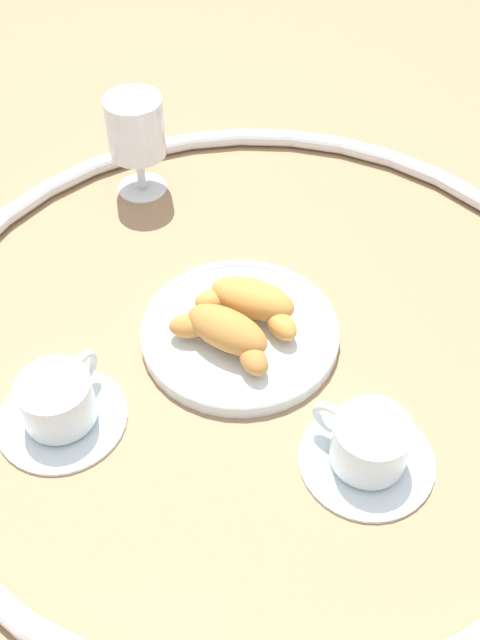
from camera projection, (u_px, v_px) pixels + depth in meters
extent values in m
plane|color=#997551|center=(257.00, 338.00, 0.86)|extent=(2.20, 2.20, 0.00)
torus|color=silver|center=(257.00, 331.00, 0.85)|extent=(0.80, 0.80, 0.02)
cylinder|color=silver|center=(240.00, 334.00, 0.85)|extent=(0.23, 0.23, 0.01)
torus|color=silver|center=(240.00, 329.00, 0.85)|extent=(0.23, 0.23, 0.01)
ellipsoid|color=#CC893D|center=(252.00, 299.00, 0.84)|extent=(0.10, 0.05, 0.04)
ellipsoid|color=#CC893D|center=(214.00, 300.00, 0.85)|extent=(0.05, 0.05, 0.03)
ellipsoid|color=#CC893D|center=(283.00, 322.00, 0.83)|extent=(0.05, 0.05, 0.03)
ellipsoid|color=#BC7A38|center=(227.00, 330.00, 0.81)|extent=(0.11, 0.07, 0.04)
ellipsoid|color=#BC7A38|center=(189.00, 326.00, 0.83)|extent=(0.05, 0.04, 0.03)
ellipsoid|color=#BC7A38|center=(253.00, 359.00, 0.80)|extent=(0.05, 0.05, 0.03)
cylinder|color=silver|center=(367.00, 459.00, 0.74)|extent=(0.14, 0.14, 0.01)
cylinder|color=silver|center=(370.00, 442.00, 0.72)|extent=(0.08, 0.08, 0.05)
cylinder|color=brown|center=(373.00, 429.00, 0.70)|extent=(0.07, 0.07, 0.01)
torus|color=silver|center=(331.00, 418.00, 0.74)|extent=(0.04, 0.02, 0.04)
cylinder|color=silver|center=(62.00, 417.00, 0.78)|extent=(0.14, 0.14, 0.01)
cylinder|color=silver|center=(57.00, 400.00, 0.76)|extent=(0.08, 0.08, 0.05)
cylinder|color=brown|center=(53.00, 387.00, 0.74)|extent=(0.07, 0.07, 0.01)
torus|color=silver|center=(83.00, 368.00, 0.78)|extent=(0.02, 0.04, 0.04)
cylinder|color=white|center=(143.00, 187.00, 1.04)|extent=(0.07, 0.07, 0.01)
cylinder|color=white|center=(140.00, 169.00, 1.02)|extent=(0.01, 0.01, 0.05)
cylinder|color=white|center=(135.00, 127.00, 0.97)|extent=(0.08, 0.08, 0.08)
cylinder|color=yellow|center=(136.00, 132.00, 0.98)|extent=(0.07, 0.07, 0.06)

